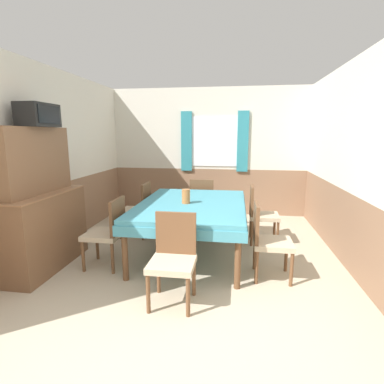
{
  "coord_description": "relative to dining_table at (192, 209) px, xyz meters",
  "views": [
    {
      "loc": [
        0.6,
        -1.67,
        1.67
      ],
      "look_at": [
        -0.0,
        2.33,
        0.89
      ],
      "focal_mm": 28.0,
      "sensor_mm": 36.0,
      "label": 1
    }
  ],
  "objects": [
    {
      "name": "wall_back",
      "position": [
        0.01,
        2.26,
        0.67
      ],
      "size": [
        4.4,
        0.1,
        2.6
      ],
      "color": "silver",
      "rests_on": "ground_plane"
    },
    {
      "name": "wall_left",
      "position": [
        -2.02,
        -0.04,
        0.66
      ],
      "size": [
        0.05,
        4.97,
        2.6
      ],
      "color": "silver",
      "rests_on": "ground_plane"
    },
    {
      "name": "wall_right",
      "position": [
        2.03,
        -0.04,
        0.66
      ],
      "size": [
        0.05,
        4.97,
        2.6
      ],
      "color": "silver",
      "rests_on": "ground_plane"
    },
    {
      "name": "dining_table",
      "position": [
        0.0,
        0.0,
        0.0
      ],
      "size": [
        1.47,
        2.03,
        0.74
      ],
      "color": "teal",
      "rests_on": "ground_plane"
    },
    {
      "name": "chair_head_near",
      "position": [
        -0.0,
        -1.25,
        -0.16
      ],
      "size": [
        0.44,
        0.44,
        0.89
      ],
      "rotation": [
        0.0,
        0.0,
        3.14
      ],
      "color": "brown",
      "rests_on": "ground_plane"
    },
    {
      "name": "chair_right_far",
      "position": [
        0.97,
        0.6,
        -0.16
      ],
      "size": [
        0.44,
        0.44,
        0.89
      ],
      "rotation": [
        0.0,
        0.0,
        4.71
      ],
      "color": "brown",
      "rests_on": "ground_plane"
    },
    {
      "name": "chair_left_near",
      "position": [
        -0.97,
        -0.6,
        -0.16
      ],
      "size": [
        0.44,
        0.44,
        0.89
      ],
      "rotation": [
        0.0,
        0.0,
        1.57
      ],
      "color": "brown",
      "rests_on": "ground_plane"
    },
    {
      "name": "chair_right_near",
      "position": [
        0.97,
        -0.6,
        -0.16
      ],
      "size": [
        0.44,
        0.44,
        0.89
      ],
      "rotation": [
        0.0,
        0.0,
        4.71
      ],
      "color": "brown",
      "rests_on": "ground_plane"
    },
    {
      "name": "chair_left_far",
      "position": [
        -0.97,
        0.6,
        -0.16
      ],
      "size": [
        0.44,
        0.44,
        0.89
      ],
      "rotation": [
        0.0,
        0.0,
        1.57
      ],
      "color": "brown",
      "rests_on": "ground_plane"
    },
    {
      "name": "chair_head_window",
      "position": [
        -0.0,
        1.25,
        -0.16
      ],
      "size": [
        0.44,
        0.44,
        0.89
      ],
      "color": "brown",
      "rests_on": "ground_plane"
    },
    {
      "name": "sideboard",
      "position": [
        -1.77,
        -0.73,
        0.1
      ],
      "size": [
        0.46,
        1.28,
        1.75
      ],
      "color": "brown",
      "rests_on": "ground_plane"
    },
    {
      "name": "tv",
      "position": [
        -1.73,
        -0.68,
        1.25
      ],
      "size": [
        0.29,
        0.49,
        0.27
      ],
      "color": "black",
      "rests_on": "sideboard"
    },
    {
      "name": "vase",
      "position": [
        -0.07,
        -0.05,
        0.2
      ],
      "size": [
        0.11,
        0.11,
        0.2
      ],
      "color": "#B26B38",
      "rests_on": "dining_table"
    }
  ]
}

